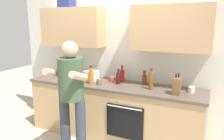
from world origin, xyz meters
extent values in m
plane|color=#B2A893|center=(0.00, 0.00, 0.00)|extent=(12.00, 12.00, 0.00)
cube|color=silver|center=(0.00, 0.36, 1.25)|extent=(4.00, 0.06, 2.50)
cube|color=tan|center=(-0.83, 0.17, 1.77)|extent=(1.13, 0.32, 0.65)
cube|color=tan|center=(0.83, 0.17, 1.77)|extent=(1.13, 0.32, 0.65)
cylinder|color=silver|center=(0.99, 0.17, 2.15)|extent=(0.30, 0.30, 0.10)
cube|color=navy|center=(-0.94, 0.17, 2.19)|extent=(0.24, 0.20, 0.19)
cube|color=tan|center=(0.00, 0.00, 0.43)|extent=(2.80, 0.60, 0.86)
cube|color=brown|center=(0.00, 0.00, 0.88)|extent=(2.84, 0.64, 0.04)
cube|color=black|center=(0.34, -0.31, 0.45)|extent=(0.56, 0.02, 0.50)
cylinder|color=silver|center=(0.34, -0.33, 0.68)|extent=(0.52, 0.02, 0.02)
cylinder|color=#383D4C|center=(-0.40, -0.73, 0.42)|extent=(0.14, 0.14, 0.85)
cylinder|color=#383D4C|center=(-0.14, -0.73, 0.42)|extent=(0.14, 0.14, 0.85)
cylinder|color=#3F593F|center=(-0.27, -0.73, 1.12)|extent=(0.34, 0.34, 0.56)
sphere|color=#D8AD8C|center=(-0.27, -0.73, 1.51)|extent=(0.22, 0.22, 0.22)
cylinder|color=#D8AD8C|center=(-0.47, -0.85, 1.21)|extent=(0.09, 0.31, 0.19)
cylinder|color=#D8AD8C|center=(-0.07, -0.85, 1.21)|extent=(0.09, 0.31, 0.19)
cylinder|color=#471419|center=(0.08, 0.05, 0.99)|extent=(0.07, 0.07, 0.17)
cylinder|color=#471419|center=(0.08, 0.05, 1.10)|extent=(0.03, 0.03, 0.05)
cylinder|color=black|center=(0.08, 0.05, 1.13)|extent=(0.03, 0.03, 0.01)
cylinder|color=brown|center=(0.46, 0.21, 0.97)|extent=(0.07, 0.07, 0.14)
cylinder|color=brown|center=(0.46, 0.21, 1.07)|extent=(0.04, 0.04, 0.05)
cylinder|color=black|center=(0.46, 0.21, 1.10)|extent=(0.04, 0.04, 0.02)
cylinder|color=#8C4C14|center=(0.63, -0.03, 1.02)|extent=(0.06, 0.06, 0.24)
cylinder|color=#8C4C14|center=(0.63, -0.03, 1.17)|extent=(0.03, 0.03, 0.05)
cylinder|color=black|center=(0.63, -0.03, 1.20)|extent=(0.03, 0.03, 0.01)
cylinder|color=red|center=(0.08, 0.21, 1.00)|extent=(0.07, 0.07, 0.19)
cylinder|color=red|center=(0.08, 0.21, 1.12)|extent=(0.03, 0.03, 0.06)
cylinder|color=black|center=(0.08, 0.21, 1.16)|extent=(0.03, 0.03, 0.01)
cylinder|color=orange|center=(-0.31, -0.13, 1.02)|extent=(0.07, 0.07, 0.23)
cylinder|color=orange|center=(-0.31, -0.13, 1.15)|extent=(0.04, 0.04, 0.04)
cylinder|color=black|center=(-0.31, -0.13, 1.18)|extent=(0.04, 0.04, 0.02)
cylinder|color=white|center=(1.18, 0.07, 0.94)|extent=(0.08, 0.08, 0.08)
cylinder|color=slate|center=(-0.16, -0.13, 0.95)|extent=(0.08, 0.08, 0.10)
cylinder|color=#BF4C47|center=(-0.07, 0.14, 0.94)|extent=(0.09, 0.09, 0.08)
cylinder|color=silver|center=(-0.80, 0.00, 0.94)|extent=(0.21, 0.21, 0.08)
cube|color=brown|center=(1.00, -0.10, 1.01)|extent=(0.10, 0.14, 0.23)
cylinder|color=black|center=(0.99, -0.12, 1.16)|extent=(0.02, 0.02, 0.06)
cylinder|color=black|center=(1.02, -0.08, 1.16)|extent=(0.02, 0.02, 0.06)
cube|color=silver|center=(-0.42, 0.05, 0.98)|extent=(0.24, 0.26, 0.16)
camera|label=1|loc=(1.42, -3.06, 1.85)|focal=35.47mm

